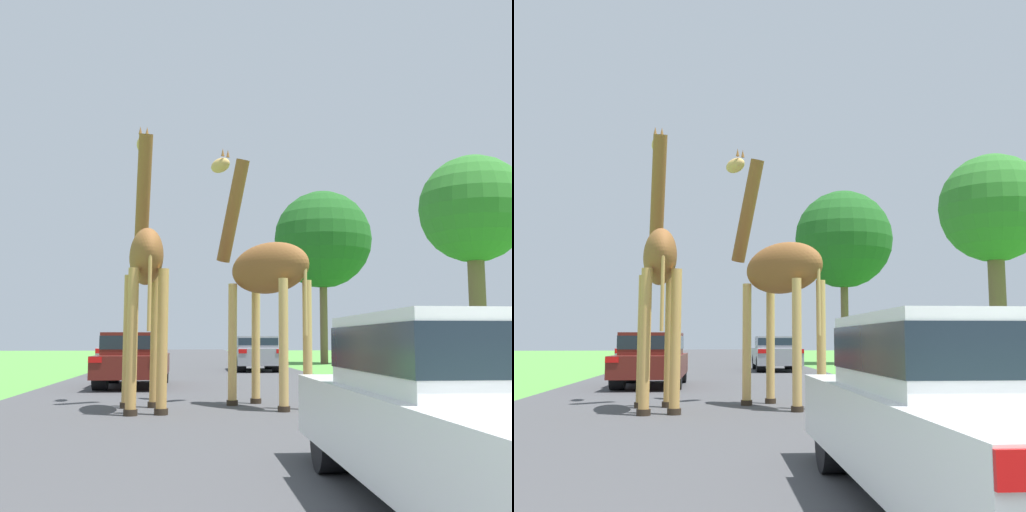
# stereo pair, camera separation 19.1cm
# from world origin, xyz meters

# --- Properties ---
(road) EXTENTS (8.20, 120.00, 0.00)m
(road) POSITION_xyz_m (0.00, 30.00, 0.00)
(road) COLOR #424244
(road) RESTS_ON ground
(giraffe_near_road) EXTENTS (1.95, 2.56, 5.09)m
(giraffe_near_road) POSITION_xyz_m (1.01, 10.90, 2.45)
(giraffe_near_road) COLOR tan
(giraffe_near_road) RESTS_ON ground
(giraffe_companion) EXTENTS (0.89, 2.61, 5.41)m
(giraffe_companion) POSITION_xyz_m (-1.14, 10.50, 2.53)
(giraffe_companion) COLOR tan
(giraffe_companion) RESTS_ON ground
(car_lead_maroon) EXTENTS (1.83, 4.67, 1.37)m
(car_lead_maroon) POSITION_xyz_m (1.73, 3.67, 0.73)
(car_lead_maroon) COLOR silver
(car_lead_maroon) RESTS_ON ground
(car_queue_right) EXTENTS (1.72, 4.31, 1.37)m
(car_queue_right) POSITION_xyz_m (2.30, 25.14, 0.73)
(car_queue_right) COLOR gray
(car_queue_right) RESTS_ON ground
(car_queue_left) EXTENTS (1.72, 4.34, 1.40)m
(car_queue_left) POSITION_xyz_m (-1.81, 16.55, 0.75)
(car_queue_left) COLOR #561914
(car_queue_left) RESTS_ON ground
(car_far_ahead) EXTENTS (1.88, 4.46, 1.46)m
(car_far_ahead) POSITION_xyz_m (-2.50, 23.11, 0.78)
(car_far_ahead) COLOR silver
(car_far_ahead) RESTS_ON ground
(tree_left_edge) EXTENTS (3.82, 3.82, 7.74)m
(tree_left_edge) POSITION_xyz_m (9.60, 20.59, 5.74)
(tree_left_edge) COLOR brown
(tree_left_edge) RESTS_ON ground
(tree_centre_back) EXTENTS (5.18, 5.18, 9.15)m
(tree_centre_back) POSITION_xyz_m (6.63, 32.44, 6.53)
(tree_centre_back) COLOR brown
(tree_centre_back) RESTS_ON ground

